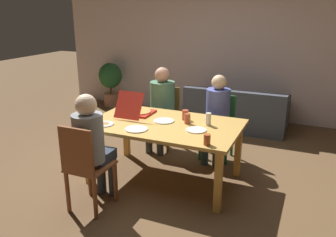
% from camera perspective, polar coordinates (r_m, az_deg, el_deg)
% --- Properties ---
extents(ground_plane, '(20.00, 20.00, 0.00)m').
position_cam_1_polar(ground_plane, '(4.33, -0.54, -9.89)').
color(ground_plane, brown).
extents(back_wall, '(6.94, 0.12, 2.65)m').
position_cam_1_polar(back_wall, '(6.66, 10.01, 11.62)').
color(back_wall, silver).
rests_on(back_wall, ground).
extents(dining_table, '(1.76, 1.08, 0.72)m').
position_cam_1_polar(dining_table, '(4.07, -0.56, -1.82)').
color(dining_table, gold).
rests_on(dining_table, ground).
extents(chair_0, '(0.42, 0.39, 0.87)m').
position_cam_1_polar(chair_0, '(4.83, 8.37, -0.65)').
color(chair_0, '#246633').
rests_on(chair_0, ground).
extents(person_0, '(0.32, 0.48, 1.18)m').
position_cam_1_polar(person_0, '(4.66, 8.04, 1.21)').
color(person_0, '#2F4349').
rests_on(person_0, ground).
extents(chair_1, '(0.40, 0.43, 0.95)m').
position_cam_1_polar(chair_1, '(3.58, -13.53, -7.69)').
color(chair_1, brown).
rests_on(chair_1, ground).
extents(person_1, '(0.31, 0.48, 1.23)m').
position_cam_1_polar(person_1, '(3.60, -12.45, -3.70)').
color(person_1, '#2D3643').
rests_on(person_1, ground).
extents(chair_2, '(0.39, 0.42, 0.90)m').
position_cam_1_polar(chair_2, '(5.16, -0.57, 0.48)').
color(chair_2, brown).
rests_on(chair_2, ground).
extents(person_2, '(0.36, 0.51, 1.21)m').
position_cam_1_polar(person_2, '(4.99, -1.15, 2.78)').
color(person_2, '#373D3F').
rests_on(person_2, ground).
extents(pizza_box_0, '(0.34, 0.51, 0.33)m').
position_cam_1_polar(pizza_box_0, '(4.37, -5.10, 1.24)').
color(pizza_box_0, red).
rests_on(pizza_box_0, dining_table).
extents(plate_0, '(0.23, 0.23, 0.01)m').
position_cam_1_polar(plate_0, '(3.82, 4.69, -1.90)').
color(plate_0, white).
rests_on(plate_0, dining_table).
extents(plate_1, '(0.26, 0.26, 0.01)m').
position_cam_1_polar(plate_1, '(3.85, -5.26, -1.74)').
color(plate_1, white).
rests_on(plate_1, dining_table).
extents(plate_2, '(0.25, 0.25, 0.01)m').
position_cam_1_polar(plate_2, '(4.11, -0.69, -0.38)').
color(plate_2, white).
rests_on(plate_2, dining_table).
extents(plate_3, '(0.22, 0.22, 0.03)m').
position_cam_1_polar(plate_3, '(4.06, -10.47, -0.86)').
color(plate_3, white).
rests_on(plate_3, dining_table).
extents(drinking_glass_0, '(0.07, 0.07, 0.11)m').
position_cam_1_polar(drinking_glass_0, '(3.42, 6.46, -3.48)').
color(drinking_glass_0, '#BB5329').
rests_on(drinking_glass_0, dining_table).
extents(drinking_glass_1, '(0.08, 0.08, 0.12)m').
position_cam_1_polar(drinking_glass_1, '(4.16, 2.86, 0.59)').
color(drinking_glass_1, '#BB472F').
rests_on(drinking_glass_1, dining_table).
extents(drinking_glass_2, '(0.06, 0.06, 0.15)m').
position_cam_1_polar(drinking_glass_2, '(3.98, 6.69, -0.10)').
color(drinking_glass_2, silver).
rests_on(drinking_glass_2, dining_table).
extents(drinking_glass_3, '(0.07, 0.07, 0.12)m').
position_cam_1_polar(drinking_glass_3, '(4.02, 3.23, -0.02)').
color(drinking_glass_3, '#B04C2C').
rests_on(drinking_glass_3, dining_table).
extents(couch, '(1.70, 0.84, 0.72)m').
position_cam_1_polar(couch, '(6.13, 11.18, 0.93)').
color(couch, '#434751').
rests_on(couch, ground).
extents(potted_plant, '(0.48, 0.48, 0.92)m').
position_cam_1_polar(potted_plant, '(7.41, -9.48, 6.26)').
color(potted_plant, '#A96F52').
rests_on(potted_plant, ground).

